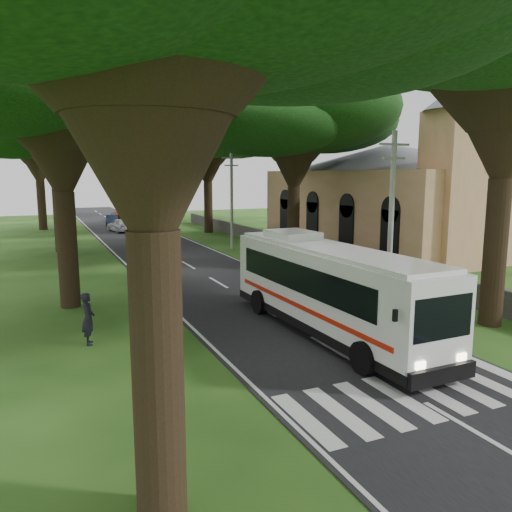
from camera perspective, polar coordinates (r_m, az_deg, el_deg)
ground at (r=16.43m, az=12.75°, el=-12.67°), size 140.00×140.00×0.00m
road at (r=38.75m, az=-9.82°, el=0.16°), size 8.00×120.00×0.04m
crosswalk at (r=15.02m, az=17.45°, el=-15.06°), size 8.00×3.00×0.01m
property_wall at (r=40.85m, az=2.84°, el=1.59°), size 0.35×50.00×1.20m
church at (r=43.26m, az=15.03°, el=7.44°), size 14.00×24.00×11.60m
pole_near at (r=23.46m, az=15.19°, el=4.33°), size 1.60×0.24×8.00m
pole_mid at (r=40.93m, az=-2.80°, el=6.64°), size 1.60×0.24×8.00m
pole_far at (r=60.01m, az=-9.77°, el=7.36°), size 1.60×0.24×8.00m
tree_l_mida at (r=24.60m, az=-21.88°, el=19.42°), size 14.55×14.55×13.86m
tree_l_midb at (r=42.39m, az=-22.17°, el=14.46°), size 14.56×14.56×13.56m
tree_l_far at (r=60.32m, az=-23.79°, el=13.02°), size 12.66×12.66×13.65m
tree_r_mida at (r=36.74m, az=4.44°, el=16.13°), size 14.82×14.82×13.69m
tree_r_midb at (r=53.05m, az=-5.61°, el=14.11°), size 14.82×14.82×13.79m
tree_r_far at (r=70.66m, az=-9.59°, el=14.07°), size 14.28×14.28×15.26m
coach_bus at (r=19.28m, az=8.20°, el=-3.53°), size 2.88×11.60×3.41m
distant_car_a at (r=55.14m, az=-15.23°, el=3.46°), size 2.58×4.60×1.48m
distant_car_b at (r=62.84m, az=-16.15°, el=4.00°), size 1.93×3.98×1.26m
distant_car_c at (r=67.89m, az=-15.39°, el=4.45°), size 2.11×4.80×1.37m
pedestrian at (r=19.08m, az=-18.64°, el=-6.80°), size 0.50×0.72×1.91m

